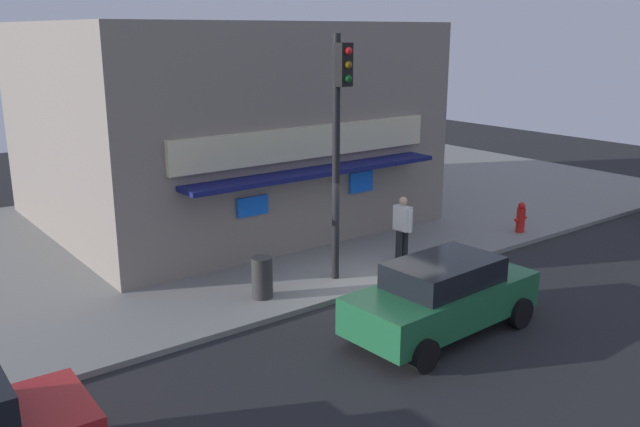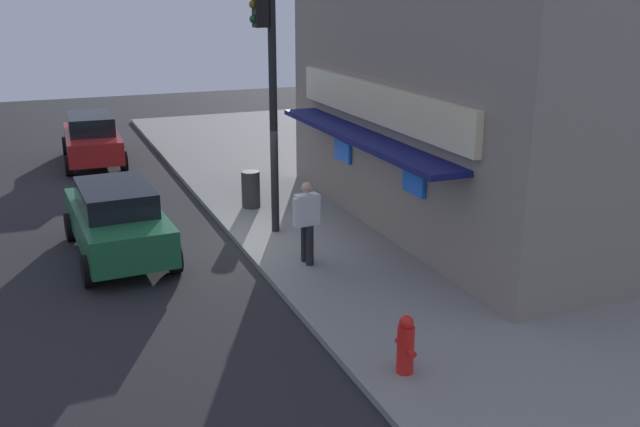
{
  "view_description": "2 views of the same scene",
  "coord_description": "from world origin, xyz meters",
  "px_view_note": "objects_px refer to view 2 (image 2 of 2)",
  "views": [
    {
      "loc": [
        -9.95,
        -11.08,
        5.96
      ],
      "look_at": [
        0.38,
        2.46,
        1.34
      ],
      "focal_mm": 38.03,
      "sensor_mm": 36.0,
      "label": 1
    },
    {
      "loc": [
        14.74,
        -3.94,
        5.52
      ],
      "look_at": [
        1.9,
        1.27,
        1.15
      ],
      "focal_mm": 39.99,
      "sensor_mm": 36.0,
      "label": 2
    }
  ],
  "objects_px": {
    "fire_hydrant": "(406,345)",
    "trash_can": "(251,189)",
    "traffic_light": "(268,72)",
    "parked_car_red": "(92,138)",
    "parked_car_green": "(117,219)",
    "pedestrian": "(307,219)"
  },
  "relations": [
    {
      "from": "fire_hydrant",
      "to": "trash_can",
      "type": "distance_m",
      "value": 8.91
    },
    {
      "from": "fire_hydrant",
      "to": "trash_can",
      "type": "height_order",
      "value": "trash_can"
    },
    {
      "from": "traffic_light",
      "to": "fire_hydrant",
      "type": "xyz_separation_m",
      "value": [
        6.82,
        -0.2,
        -3.23
      ]
    },
    {
      "from": "fire_hydrant",
      "to": "parked_car_red",
      "type": "height_order",
      "value": "parked_car_red"
    },
    {
      "from": "parked_car_green",
      "to": "traffic_light",
      "type": "bearing_deg",
      "value": 88.72
    },
    {
      "from": "pedestrian",
      "to": "parked_car_red",
      "type": "height_order",
      "value": "pedestrian"
    },
    {
      "from": "parked_car_red",
      "to": "pedestrian",
      "type": "bearing_deg",
      "value": 15.53
    },
    {
      "from": "pedestrian",
      "to": "parked_car_red",
      "type": "bearing_deg",
      "value": -164.47
    },
    {
      "from": "traffic_light",
      "to": "fire_hydrant",
      "type": "relative_size",
      "value": 6.32
    },
    {
      "from": "fire_hydrant",
      "to": "parked_car_red",
      "type": "distance_m",
      "value": 16.4
    },
    {
      "from": "trash_can",
      "to": "parked_car_red",
      "type": "bearing_deg",
      "value": -155.66
    },
    {
      "from": "traffic_light",
      "to": "trash_can",
      "type": "distance_m",
      "value": 3.81
    },
    {
      "from": "traffic_light",
      "to": "pedestrian",
      "type": "xyz_separation_m",
      "value": [
        2.18,
        0.05,
        -2.71
      ]
    },
    {
      "from": "parked_car_green",
      "to": "trash_can",
      "type": "bearing_deg",
      "value": 119.23
    },
    {
      "from": "fire_hydrant",
      "to": "parked_car_green",
      "type": "distance_m",
      "value": 7.63
    },
    {
      "from": "traffic_light",
      "to": "trash_can",
      "type": "height_order",
      "value": "traffic_light"
    },
    {
      "from": "pedestrian",
      "to": "parked_car_green",
      "type": "relative_size",
      "value": 0.4
    },
    {
      "from": "pedestrian",
      "to": "traffic_light",
      "type": "bearing_deg",
      "value": -178.66
    },
    {
      "from": "trash_can",
      "to": "parked_car_green",
      "type": "bearing_deg",
      "value": -60.77
    },
    {
      "from": "traffic_light",
      "to": "parked_car_green",
      "type": "distance_m",
      "value": 4.55
    },
    {
      "from": "parked_car_green",
      "to": "fire_hydrant",
      "type": "bearing_deg",
      "value": 25.14
    },
    {
      "from": "traffic_light",
      "to": "pedestrian",
      "type": "bearing_deg",
      "value": 1.34
    }
  ]
}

